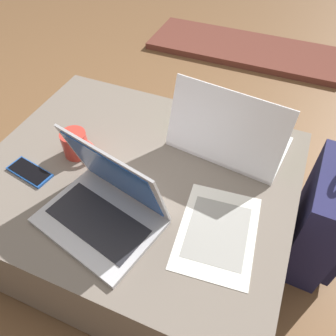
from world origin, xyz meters
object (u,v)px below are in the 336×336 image
(laptop_far, at_px, (228,137))
(cell_phone, at_px, (30,172))
(coffee_mug, at_px, (75,145))
(backpack, at_px, (321,221))
(laptop_near, at_px, (105,205))
(paper_sheet, at_px, (217,232))

(laptop_far, height_order, cell_phone, laptop_far)
(coffee_mug, bearing_deg, cell_phone, -126.54)
(laptop_far, distance_m, cell_phone, 0.66)
(cell_phone, distance_m, backpack, 1.04)
(laptop_near, bearing_deg, cell_phone, -175.05)
(laptop_near, relative_size, laptop_far, 0.92)
(backpack, distance_m, paper_sheet, 0.52)
(paper_sheet, relative_size, coffee_mug, 2.61)
(cell_phone, xyz_separation_m, paper_sheet, (0.62, 0.02, -0.00))
(laptop_near, height_order, laptop_far, laptop_near)
(backpack, relative_size, coffee_mug, 4.39)
(backpack, bearing_deg, paper_sheet, 138.70)
(laptop_near, distance_m, paper_sheet, 0.32)
(laptop_near, relative_size, cell_phone, 2.33)
(laptop_far, height_order, coffee_mug, laptop_far)
(laptop_near, height_order, backpack, laptop_near)
(backpack, relative_size, paper_sheet, 1.68)
(laptop_far, bearing_deg, coffee_mug, 33.79)
(coffee_mug, bearing_deg, paper_sheet, -11.75)
(laptop_near, distance_m, backpack, 0.80)
(cell_phone, relative_size, backpack, 0.30)
(laptop_far, xyz_separation_m, backpack, (0.39, -0.00, -0.28))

